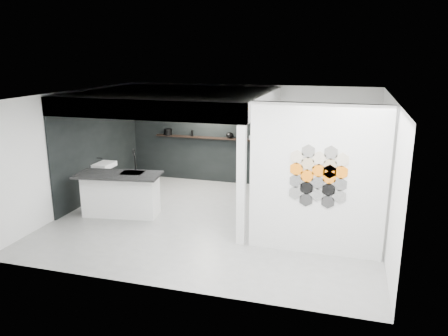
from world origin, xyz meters
TOP-DOWN VIEW (x-y plane):
  - floor at (0.00, 0.00)m, footprint 7.00×6.00m
  - partition_panel at (2.23, -1.00)m, footprint 2.45×0.15m
  - bay_clad_back at (-1.30, 2.97)m, footprint 4.40×0.04m
  - bay_clad_left at (-3.47, 1.00)m, footprint 0.04×4.00m
  - bulkhead at (-1.30, 1.00)m, footprint 4.40×4.00m
  - corner_column at (0.82, -1.00)m, footprint 0.16×0.16m
  - fascia_beam at (-1.30, -0.92)m, footprint 4.40×0.16m
  - wall_basin at (-3.24, 0.80)m, footprint 0.40×0.60m
  - display_shelf at (-1.20, 2.87)m, footprint 3.00×0.15m
  - kitchen_island at (-2.21, -0.25)m, footprint 2.00×1.11m
  - stockpot at (-2.34, 2.87)m, footprint 0.26×0.26m
  - kettle at (-0.48, 2.87)m, footprint 0.26×0.26m
  - glass_bowl at (0.15, 2.87)m, footprint 0.19×0.19m
  - glass_vase at (0.15, 2.87)m, footprint 0.11×0.11m
  - bottle_dark at (-1.60, 2.87)m, footprint 0.07×0.07m
  - utensil_cup at (-2.29, 2.87)m, footprint 0.07×0.07m
  - hex_tile_cluster at (2.26, -1.09)m, footprint 1.04×0.02m

SIDE VIEW (x-z plane):
  - floor at x=0.00m, z-range -0.01..0.00m
  - kitchen_island at x=-2.21m, z-range -0.25..1.28m
  - wall_basin at x=-3.24m, z-range 0.79..0.91m
  - bay_clad_back at x=-1.30m, z-range 0.00..2.35m
  - bay_clad_left at x=-3.47m, z-range 0.00..2.35m
  - corner_column at x=0.82m, z-range 0.00..2.35m
  - display_shelf at x=-1.20m, z-range 1.28..1.32m
  - utensil_cup at x=-2.29m, z-range 1.32..1.41m
  - glass_bowl at x=0.15m, z-range 1.32..1.42m
  - glass_vase at x=0.15m, z-range 1.32..1.44m
  - partition_panel at x=2.23m, z-range 0.00..2.80m
  - kettle at x=-0.48m, z-range 1.32..1.49m
  - bottle_dark at x=-1.60m, z-range 1.32..1.50m
  - stockpot at x=-2.34m, z-range 1.32..1.50m
  - hex_tile_cluster at x=2.26m, z-range 0.92..2.09m
  - bulkhead at x=-1.30m, z-range 2.35..2.75m
  - fascia_beam at x=-1.30m, z-range 2.35..2.75m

